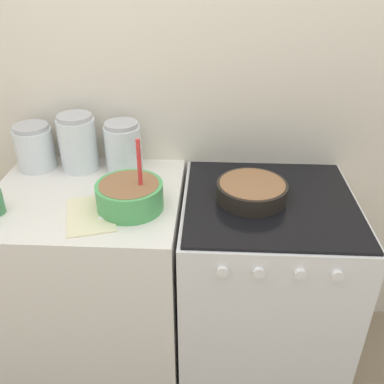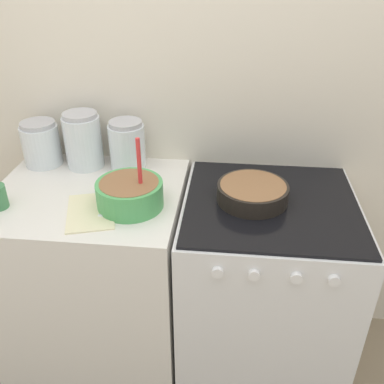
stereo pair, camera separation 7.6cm
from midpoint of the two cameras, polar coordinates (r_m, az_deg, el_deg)
wall_back at (r=1.92m, az=0.84°, el=12.01°), size 4.55×0.05×2.40m
countertop_cabinet at (r=2.05m, az=-11.30°, el=-11.19°), size 0.77×0.68×0.92m
stove at (r=1.99m, az=10.41°, el=-12.73°), size 0.70×0.69×0.92m
mixing_bowl at (r=1.63m, az=-6.98°, el=-0.09°), size 0.25×0.25×0.28m
baking_pan at (r=1.69m, az=9.36°, el=-0.04°), size 0.28×0.28×0.07m
storage_jar_left at (r=2.04m, az=-18.41°, el=5.80°), size 0.17×0.17×0.20m
storage_jar_middle at (r=1.96m, az=-13.18°, el=6.27°), size 0.16×0.16×0.25m
storage_jar_right at (r=1.91m, az=-7.48°, el=5.78°), size 0.16×0.16×0.22m
recipe_page at (r=1.65m, az=-12.08°, el=-2.59°), size 0.24×0.30×0.01m
measuring_spoon at (r=1.58m, az=-8.02°, el=-3.07°), size 0.12×0.04×0.04m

